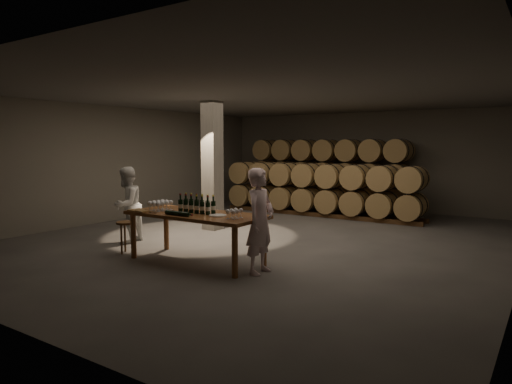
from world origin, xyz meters
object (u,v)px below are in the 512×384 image
Objects in this scene: tasting_table at (196,219)px; plate at (218,215)px; stool at (126,227)px; bottle_cluster at (197,206)px; person_man at (260,221)px; person_woman at (127,205)px; notebook_near at (143,211)px.

plate is (0.54, -0.05, 0.11)m from tasting_table.
tasting_table is at bearing 8.40° from stool.
person_man reaches higher than bottle_cluster.
person_woman reaches higher than bottle_cluster.
tasting_table is at bearing 88.55° from person_man.
bottle_cluster reaches higher than notebook_near.
person_man reaches higher than stool.
tasting_table is 1.00m from notebook_near.
stool is at bearing -170.03° from bottle_cluster.
bottle_cluster reaches higher than tasting_table.
bottle_cluster is 1.69m from stool.
person_man is (1.36, 0.04, 0.08)m from tasting_table.
notebook_near is at bearing 41.00° from person_woman.
person_man is 1.06× the size of person_woman.
person_man is at bearing 5.26° from stool.
stool is (-1.61, -0.24, -0.29)m from tasting_table.
person_man is (1.38, -0.01, -0.15)m from bottle_cluster.
person_man reaches higher than tasting_table.
stool is at bearing 173.37° from notebook_near.
stool is 0.38× the size of person_woman.
plate is at bearing 25.68° from notebook_near.
person_woman is at bearing 137.97° from stool.
bottle_cluster is 1.18× the size of stool.
person_woman is (-0.74, 0.67, 0.32)m from stool.
plate reaches higher than stool.
person_man is at bearing -0.26° from bottle_cluster.
tasting_table is 0.23m from bottle_cluster.
notebook_near is at bearing -153.09° from tasting_table.
tasting_table is 1.49× the size of person_man.
bottle_cluster is at bearing 114.01° from tasting_table.
stool is at bearing 92.31° from person_man.
stool is (-1.59, -0.28, -0.51)m from bottle_cluster.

